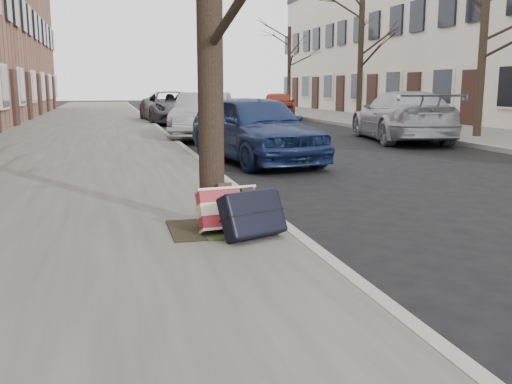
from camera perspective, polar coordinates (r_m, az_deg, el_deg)
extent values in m
plane|color=black|center=(5.37, 19.81, -6.48)|extent=(120.00, 120.00, 0.00)
cube|color=#66655D|center=(19.29, -16.76, 5.77)|extent=(5.00, 70.00, 0.12)
cube|color=slate|center=(22.07, 14.78, 6.42)|extent=(4.00, 70.00, 0.12)
cube|color=black|center=(5.67, -4.33, -3.64)|extent=(0.85, 0.85, 0.02)
cube|color=maroon|center=(5.52, -2.85, -1.76)|extent=(0.60, 0.38, 0.44)
cube|color=black|center=(5.25, -0.37, -2.20)|extent=(0.69, 0.55, 0.47)
imported|color=#16244C|center=(11.49, -0.10, 6.41)|extent=(2.29, 4.25, 1.38)
imported|color=#929599|center=(16.70, -5.26, 7.59)|extent=(2.51, 4.28, 1.33)
imported|color=#3D3D42|center=(23.95, -8.41, 8.37)|extent=(2.47, 4.84, 1.31)
imported|color=#A2A3A9|center=(16.48, 14.36, 7.35)|extent=(2.80, 5.04, 1.38)
imported|color=maroon|center=(26.34, 2.20, 8.65)|extent=(2.54, 4.09, 1.30)
cylinder|color=black|center=(17.46, 21.76, 13.61)|extent=(0.23, 0.23, 5.10)
cylinder|color=black|center=(24.38, 10.42, 13.52)|extent=(0.23, 0.23, 5.47)
cylinder|color=black|center=(33.29, 3.33, 12.17)|extent=(0.20, 0.20, 4.70)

